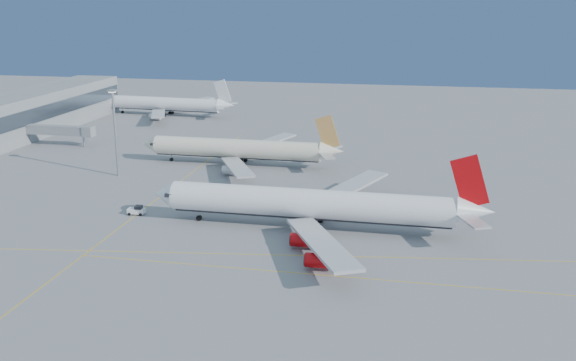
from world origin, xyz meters
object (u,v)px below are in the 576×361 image
object	(u,v)px
pushback_tug	(137,210)
light_mast	(115,126)
airliner_etihad	(241,149)
airliner_virgin	(317,205)
airliner_third	(167,104)

from	to	relation	value
pushback_tug	light_mast	size ratio (longest dim) A/B	0.16
airliner_etihad	pushback_tug	world-z (taller)	airliner_etihad
airliner_etihad	pushback_tug	bearing A→B (deg)	-102.64
airliner_etihad	pushback_tug	size ratio (longest dim) A/B	15.69
airliner_etihad	pushback_tug	xyz separation A→B (m)	(-11.36, -48.11, -3.86)
airliner_virgin	airliner_etihad	size ratio (longest dim) A/B	1.19
airliner_virgin	pushback_tug	world-z (taller)	airliner_virgin
airliner_third	light_mast	bearing A→B (deg)	-72.49
airliner_third	pushback_tug	xyz separation A→B (m)	(40.67, -122.15, -3.85)
airliner_virgin	airliner_third	distance (m)	148.37
airliner_virgin	light_mast	size ratio (longest dim) A/B	3.05
pushback_tug	light_mast	world-z (taller)	light_mast
pushback_tug	airliner_third	bearing A→B (deg)	105.50
light_mast	airliner_third	bearing A→B (deg)	103.30
pushback_tug	airliner_virgin	bearing A→B (deg)	-4.87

